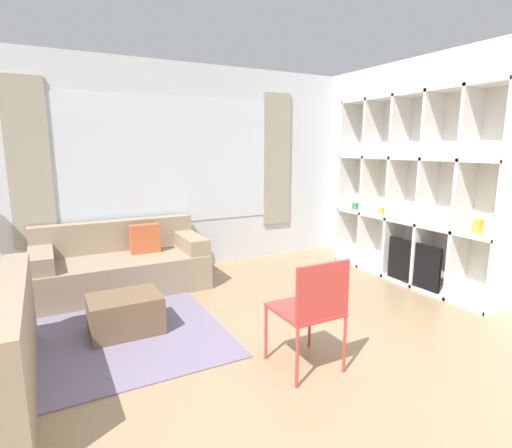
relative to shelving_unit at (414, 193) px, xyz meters
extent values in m
plane|color=#9E7F5B|center=(-2.45, -1.59, -1.10)|extent=(16.00, 16.00, 0.00)
cube|color=silver|center=(-2.45, 1.84, 0.25)|extent=(6.38, 0.07, 2.70)
cube|color=silver|center=(-2.45, 1.79, 0.35)|extent=(2.85, 0.01, 1.60)
cube|color=#9E9984|center=(-4.05, 1.78, 0.35)|extent=(0.44, 0.03, 1.90)
cube|color=#9E9984|center=(-0.86, 1.78, 0.35)|extent=(0.44, 0.03, 1.90)
cube|color=silver|center=(0.17, 0.10, 0.25)|extent=(0.07, 4.59, 2.70)
cube|color=slate|center=(-3.67, 0.21, -1.09)|extent=(2.18, 1.93, 0.01)
cube|color=silver|center=(0.13, 0.01, 0.03)|extent=(0.02, 2.29, 2.26)
cube|color=white|center=(-0.03, -1.14, 0.03)|extent=(0.35, 0.04, 2.26)
cube|color=white|center=(-0.03, -0.68, 0.03)|extent=(0.35, 0.04, 2.26)
cube|color=white|center=(-0.03, -0.22, 0.03)|extent=(0.35, 0.04, 2.26)
cube|color=white|center=(-0.03, 0.24, 0.03)|extent=(0.35, 0.04, 2.26)
cube|color=white|center=(-0.03, 0.69, 0.03)|extent=(0.35, 0.04, 2.26)
cube|color=white|center=(-0.03, 1.15, 0.03)|extent=(0.35, 0.04, 2.26)
cube|color=white|center=(-0.03, 0.01, -1.08)|extent=(0.35, 2.29, 0.04)
cube|color=white|center=(-0.03, 0.01, -0.34)|extent=(0.35, 2.29, 0.04)
cube|color=white|center=(-0.03, 0.01, 0.41)|extent=(0.35, 2.29, 0.04)
cube|color=white|center=(-0.03, 0.01, 1.15)|extent=(0.35, 2.29, 0.04)
cube|color=black|center=(-0.17, -0.21, -0.80)|extent=(0.04, 0.73, 0.52)
cube|color=black|center=(-0.15, -0.21, -1.05)|extent=(0.10, 0.24, 0.03)
cube|color=gold|center=(-0.05, 0.44, -0.28)|extent=(0.07, 0.07, 0.09)
cube|color=#388947|center=(-0.05, 0.93, -0.28)|extent=(0.08, 0.08, 0.09)
cube|color=gold|center=(-0.05, -0.87, -0.26)|extent=(0.08, 0.08, 0.14)
cube|color=gray|center=(-3.21, 1.29, -0.90)|extent=(1.86, 0.90, 0.40)
cube|color=gray|center=(-3.21, 1.65, -0.52)|extent=(1.86, 0.18, 0.37)
cube|color=gray|center=(-4.02, 1.29, -0.61)|extent=(0.24, 0.84, 0.18)
cube|color=gray|center=(-2.40, 1.29, -0.61)|extent=(0.24, 0.84, 0.18)
cube|color=#C65B33|center=(-2.92, 1.37, -0.53)|extent=(0.34, 0.13, 0.34)
cube|color=gray|center=(-4.18, -0.42, -0.52)|extent=(0.18, 1.78, 0.37)
cube|color=brown|center=(-3.38, 0.17, -0.93)|extent=(0.61, 0.46, 0.34)
cylinder|color=#CC3D38|center=(-2.08, -0.82, -0.88)|extent=(0.02, 0.02, 0.44)
cylinder|color=#CC3D38|center=(-2.50, -0.82, -0.88)|extent=(0.02, 0.02, 0.44)
cylinder|color=#CC3D38|center=(-2.08, -1.25, -0.88)|extent=(0.02, 0.02, 0.44)
cylinder|color=#CC3D38|center=(-2.50, -1.25, -0.88)|extent=(0.02, 0.02, 0.44)
cube|color=#CC3D38|center=(-2.29, -1.04, -0.65)|extent=(0.44, 0.46, 0.02)
cube|color=#CC3D38|center=(-2.29, -1.25, -0.43)|extent=(0.44, 0.02, 0.40)
camera|label=1|loc=(-3.92, -3.33, 0.54)|focal=28.00mm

